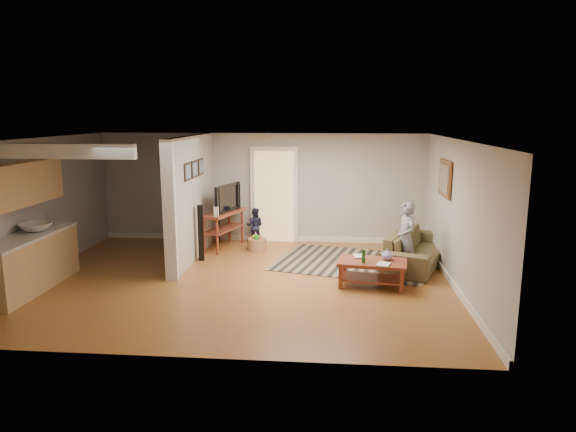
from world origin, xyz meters
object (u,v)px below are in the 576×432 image
Objects in this scene: tv_console at (224,215)px; speaker_right at (217,220)px; child at (404,273)px; toddler at (255,244)px; sofa at (416,265)px; speaker_left at (201,233)px; toy_basket at (257,244)px; coffee_table at (373,266)px.

tv_console reaches higher than speaker_right.
child reaches higher than toddler.
speaker_left is at bearing 111.91° from sofa.
toddler is at bearing 89.26° from sofa.
toddler is at bearing -22.06° from speaker_right.
toy_basket is (1.02, 0.86, -0.42)m from speaker_left.
toy_basket is (-2.34, 2.17, -0.20)m from coffee_table.
tv_console is 1.67× the size of toddler.
coffee_table is 1.08m from child.
speaker_left is 1.10× the size of speaker_right.
child is at bearing 149.87° from toddler.
speaker_left reaches higher than toy_basket.
speaker_left reaches higher than sofa.
toy_basket is at bearing 25.55° from speaker_left.
coffee_table is 3.70m from toddler.
sofa is at bearing 131.82° from child.
speaker_left is 2.81× the size of toy_basket.
tv_console is at bearing 170.70° from toy_basket.
child is at bearing -22.23° from speaker_left.
toy_basket is 3.29m from child.
child is (4.00, -2.02, -0.52)m from speaker_right.
speaker_right is at bearing 92.62° from sofa.
sofa is 4.57m from speaker_right.
tv_console reaches higher than toddler.
toy_basket is at bearing 7.71° from tv_console.
speaker_right is (-3.35, 2.81, 0.17)m from coffee_table.
coffee_table reaches higher than toy_basket.
coffee_table is 3.61m from speaker_left.
speaker_left reaches higher than tv_console.
tv_console is 1.04× the size of child.
speaker_right is 2.55× the size of toy_basket.
coffee_table is 3.20m from toy_basket.
toy_basket is (0.75, -0.12, -0.60)m from tv_console.
coffee_table is at bearing -57.40° from speaker_right.
speaker_left is 1.77m from toddler.
toddler is (-2.47, 2.74, -0.35)m from coffee_table.
toy_basket is 0.60m from toddler.
coffee_table reaches higher than toddler.
sofa is 1.68m from coffee_table.
child is at bearing -24.86° from toy_basket.
toy_basket is 0.30× the size of child.
tv_console is at bearing 98.16° from sofa.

